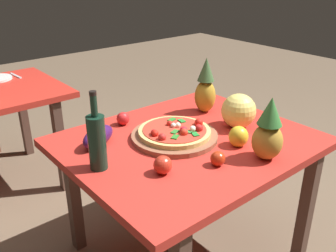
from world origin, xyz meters
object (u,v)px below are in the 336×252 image
(pineapple_left, at_px, (268,132))
(pineapple_right, at_px, (205,88))
(display_table, at_px, (188,154))
(wine_bottle, at_px, (97,141))
(tomato_beside_pepper, at_px, (163,165))
(tomato_by_bottle, at_px, (218,159))
(knife_utensil, at_px, (16,76))
(bell_pepper, at_px, (238,137))
(pizza_board, at_px, (174,136))
(eggplant, at_px, (98,136))
(tomato_at_corner, at_px, (123,119))
(melon, at_px, (239,111))

(pineapple_left, bearing_deg, pineapple_right, 71.90)
(display_table, height_order, pineapple_right, pineapple_right)
(wine_bottle, bearing_deg, tomato_beside_pepper, -48.72)
(tomato_beside_pepper, bearing_deg, pineapple_right, 31.45)
(tomato_by_bottle, bearing_deg, tomato_beside_pepper, 155.75)
(pineapple_left, height_order, knife_utensil, pineapple_left)
(tomato_beside_pepper, xyz_separation_m, knife_utensil, (0.02, 1.81, -0.04))
(bell_pepper, xyz_separation_m, tomato_by_bottle, (-0.21, -0.07, -0.01))
(pizza_board, bearing_deg, pineapple_right, 23.62)
(wine_bottle, distance_m, pineapple_left, 0.73)
(display_table, height_order, eggplant, eggplant)
(pineapple_left, bearing_deg, tomato_by_bottle, 156.61)
(tomato_at_corner, bearing_deg, pizza_board, -71.68)
(tomato_by_bottle, bearing_deg, knife_utensil, 95.88)
(tomato_at_corner, height_order, knife_utensil, tomato_at_corner)
(display_table, height_order, tomato_beside_pepper, tomato_beside_pepper)
(pineapple_right, xyz_separation_m, melon, (-0.02, -0.27, -0.05))
(display_table, height_order, melon, melon)
(pineapple_left, height_order, tomato_beside_pepper, pineapple_left)
(melon, height_order, bell_pepper, melon)
(melon, relative_size, tomato_beside_pepper, 2.31)
(wine_bottle, distance_m, pineapple_right, 0.82)
(eggplant, bearing_deg, melon, -22.92)
(pineapple_left, distance_m, bell_pepper, 0.18)
(display_table, distance_m, tomato_beside_pepper, 0.37)
(wine_bottle, height_order, bell_pepper, wine_bottle)
(pizza_board, relative_size, tomato_beside_pepper, 5.45)
(display_table, distance_m, pizza_board, 0.12)
(bell_pepper, bearing_deg, knife_utensil, 102.50)
(pineapple_left, xyz_separation_m, knife_utensil, (-0.41, 2.00, -0.12))
(melon, relative_size, tomato_at_corner, 2.60)
(pineapple_right, relative_size, eggplant, 1.59)
(pineapple_left, distance_m, tomato_beside_pepper, 0.48)
(pizza_board, height_order, wine_bottle, wine_bottle)
(tomato_beside_pepper, relative_size, knife_utensil, 0.44)
(knife_utensil, bearing_deg, tomato_by_bottle, -88.47)
(tomato_by_bottle, distance_m, knife_utensil, 1.92)
(melon, relative_size, bell_pepper, 1.77)
(pineapple_left, relative_size, eggplant, 1.43)
(melon, relative_size, eggplant, 0.90)
(tomato_at_corner, bearing_deg, tomato_beside_pepper, -105.99)
(bell_pepper, height_order, tomato_at_corner, bell_pepper)
(pineapple_left, xyz_separation_m, tomato_at_corner, (-0.28, 0.71, -0.09))
(eggplant, height_order, tomato_at_corner, eggplant)
(tomato_at_corner, relative_size, knife_utensil, 0.39)
(pineapple_right, xyz_separation_m, tomato_at_corner, (-0.47, 0.14, -0.11))
(pineapple_left, bearing_deg, eggplant, 130.81)
(pizza_board, distance_m, tomato_at_corner, 0.32)
(bell_pepper, distance_m, tomato_at_corner, 0.62)
(display_table, distance_m, eggplant, 0.45)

